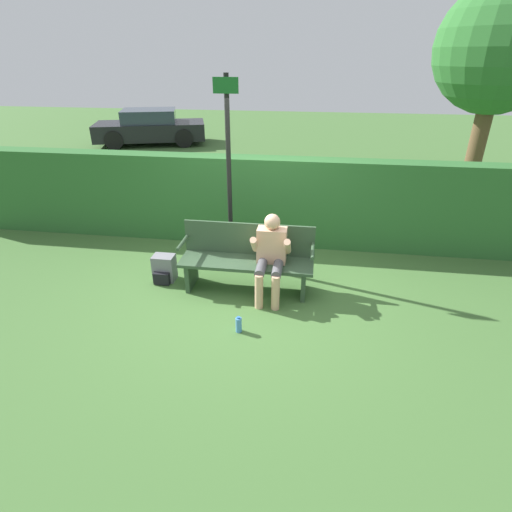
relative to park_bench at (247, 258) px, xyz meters
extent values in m
plane|color=#426B33|center=(0.00, -0.07, -0.47)|extent=(40.00, 40.00, 0.00)
cube|color=#2D662D|center=(0.00, 1.62, 0.29)|extent=(12.00, 0.40, 1.51)
cube|color=#334C33|center=(0.00, -0.07, -0.03)|extent=(1.85, 0.51, 0.05)
cube|color=#334C33|center=(0.00, 0.16, 0.22)|extent=(1.85, 0.04, 0.47)
cube|color=#334C33|center=(-0.81, -0.07, -0.26)|extent=(0.06, 0.46, 0.41)
cube|color=#334C33|center=(0.81, -0.07, -0.26)|extent=(0.06, 0.46, 0.41)
cylinder|color=#334C33|center=(-0.90, -0.07, 0.21)|extent=(0.05, 0.46, 0.05)
cylinder|color=#334C33|center=(0.90, -0.07, 0.21)|extent=(0.05, 0.46, 0.05)
cube|color=#DBA884|center=(0.35, -0.02, 0.24)|extent=(0.40, 0.22, 0.49)
sphere|color=#DBA884|center=(0.35, -0.02, 0.58)|extent=(0.21, 0.21, 0.21)
cylinder|color=#4C4C51|center=(0.24, -0.26, 0.02)|extent=(0.13, 0.48, 0.13)
cylinder|color=#4C4C51|center=(0.45, -0.26, 0.02)|extent=(0.13, 0.48, 0.13)
cylinder|color=#DBA884|center=(0.24, -0.50, -0.22)|extent=(0.11, 0.11, 0.49)
cylinder|color=#DBA884|center=(0.45, -0.50, -0.22)|extent=(0.11, 0.11, 0.49)
cylinder|color=#DBA884|center=(0.12, -0.14, 0.29)|extent=(0.09, 0.31, 0.31)
cylinder|color=#DBA884|center=(0.57, -0.14, 0.29)|extent=(0.09, 0.31, 0.31)
cube|color=slate|center=(-1.25, 0.03, -0.27)|extent=(0.31, 0.22, 0.40)
cube|color=black|center=(-1.25, -0.12, -0.37)|extent=(0.23, 0.08, 0.18)
cylinder|color=#4C8CCC|center=(0.07, -1.05, -0.37)|extent=(0.08, 0.08, 0.19)
cylinder|color=#2D66B2|center=(0.07, -1.05, -0.27)|extent=(0.04, 0.04, 0.02)
cylinder|color=black|center=(-0.38, 0.71, 0.94)|extent=(0.07, 0.07, 2.81)
cube|color=#196626|center=(-0.38, 0.66, 2.19)|extent=(0.34, 0.02, 0.20)
cube|color=black|center=(-5.22, 9.63, 0.02)|extent=(4.24, 2.75, 0.59)
cube|color=#333D4C|center=(-5.22, 9.63, 0.54)|extent=(2.23, 1.96, 0.45)
cylinder|color=black|center=(-4.29, 10.74, -0.15)|extent=(0.67, 0.36, 0.64)
cylinder|color=black|center=(-3.83, 9.22, -0.15)|extent=(0.67, 0.36, 0.64)
cylinder|color=black|center=(-6.62, 10.04, -0.15)|extent=(0.67, 0.36, 0.64)
cylinder|color=black|center=(-6.15, 8.51, -0.15)|extent=(0.67, 0.36, 0.64)
cylinder|color=brown|center=(4.24, 4.30, 0.73)|extent=(0.34, 0.34, 2.40)
sphere|color=#2D6B2D|center=(4.24, 4.30, 2.67)|extent=(2.46, 2.46, 2.46)
camera|label=1|loc=(0.84, -4.90, 2.56)|focal=28.00mm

